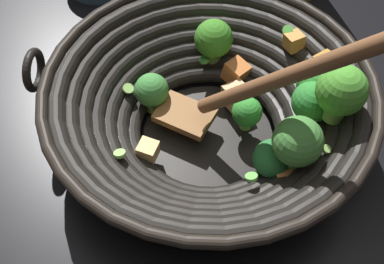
% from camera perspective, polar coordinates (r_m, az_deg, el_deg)
% --- Properties ---
extents(ground_plane, '(4.00, 4.00, 0.00)m').
position_cam_1_polar(ground_plane, '(0.68, 1.73, -0.82)').
color(ground_plane, black).
extents(wok, '(0.43, 0.40, 0.26)m').
position_cam_1_polar(wok, '(0.62, 2.32, 2.86)').
color(wok, black).
rests_on(wok, ground).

